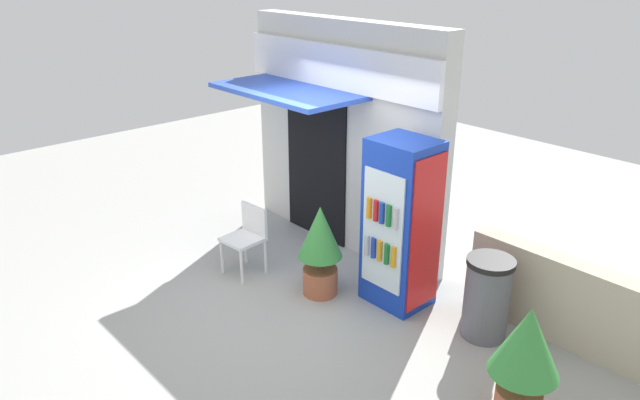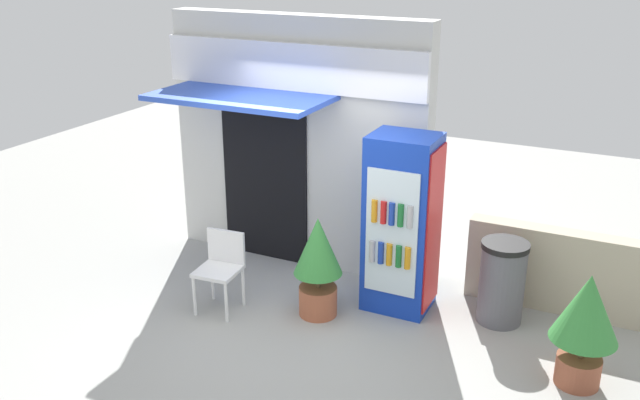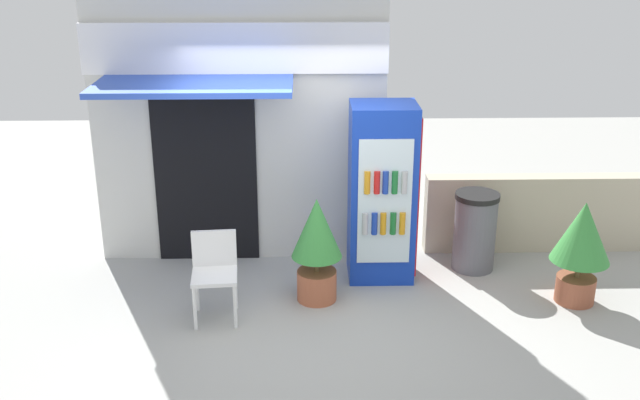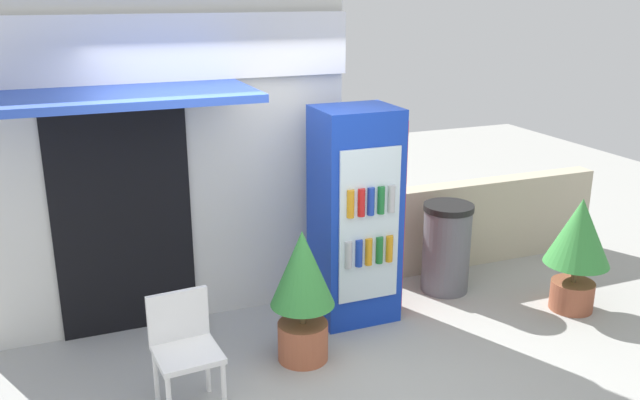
# 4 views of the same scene
# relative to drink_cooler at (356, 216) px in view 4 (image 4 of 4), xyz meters

# --- Properties ---
(ground) EXTENTS (16.00, 16.00, 0.00)m
(ground) POSITION_rel_drink_cooler_xyz_m (-0.91, -0.89, -0.97)
(ground) COLOR #A3A39E
(storefront_building) EXTENTS (3.27, 1.31, 3.02)m
(storefront_building) POSITION_rel_drink_cooler_xyz_m (-1.59, 0.61, 0.59)
(storefront_building) COLOR silver
(storefront_building) RESTS_ON ground
(drink_cooler) EXTENTS (0.72, 0.64, 1.95)m
(drink_cooler) POSITION_rel_drink_cooler_xyz_m (0.00, 0.00, 0.00)
(drink_cooler) COLOR #1438B2
(drink_cooler) RESTS_ON ground
(plastic_chair) EXTENTS (0.47, 0.47, 0.86)m
(plastic_chair) POSITION_rel_drink_cooler_xyz_m (-1.73, -0.87, -0.45)
(plastic_chair) COLOR white
(plastic_chair) RESTS_ON ground
(potted_plant_near_shop) EXTENTS (0.52, 0.52, 1.12)m
(potted_plant_near_shop) POSITION_rel_drink_cooler_xyz_m (-0.72, -0.56, -0.33)
(potted_plant_near_shop) COLOR #AD5B3D
(potted_plant_near_shop) RESTS_ON ground
(potted_plant_curbside) EXTENTS (0.60, 0.60, 1.10)m
(potted_plant_curbside) POSITION_rel_drink_cooler_xyz_m (1.96, -0.67, -0.30)
(potted_plant_curbside) COLOR #995138
(potted_plant_curbside) RESTS_ON ground
(trash_bin) EXTENTS (0.49, 0.49, 0.90)m
(trash_bin) POSITION_rel_drink_cooler_xyz_m (1.07, 0.15, -0.52)
(trash_bin) COLOR #595960
(trash_bin) RESTS_ON ground
(stone_boundary_wall) EXTENTS (2.66, 0.23, 0.92)m
(stone_boundary_wall) POSITION_rel_drink_cooler_xyz_m (1.92, 0.67, -0.51)
(stone_boundary_wall) COLOR #B7AD93
(stone_boundary_wall) RESTS_ON ground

